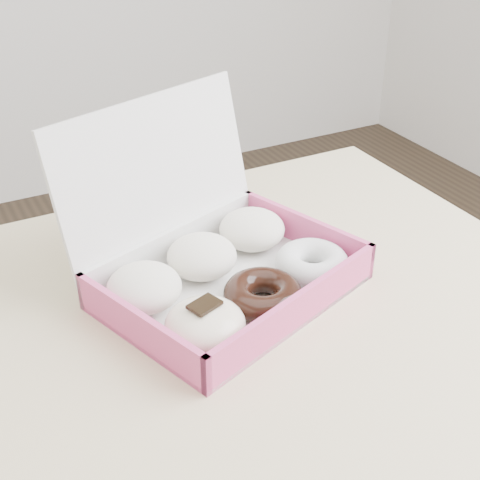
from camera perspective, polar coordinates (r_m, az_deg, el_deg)
name	(u,v)px	position (r m, az deg, el deg)	size (l,w,h in m)	color
table	(145,405)	(0.86, -8.15, -13.73)	(1.20, 0.80, 0.75)	#D3BF8A
donut_box	(219,265)	(0.89, -1.81, -2.13)	(0.40, 0.38, 0.23)	white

